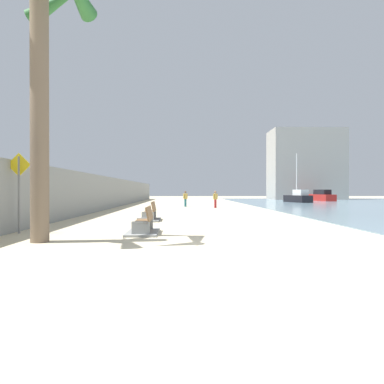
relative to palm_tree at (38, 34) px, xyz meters
name	(u,v)px	position (x,y,z in m)	size (l,w,h in m)	color
ground_plane	(194,209)	(5.24, 17.35, -6.24)	(120.00, 120.00, 0.00)	beige
seawall	(104,193)	(-2.26, 17.35, -4.90)	(0.80, 64.00, 2.68)	gray
palm_tree	(38,34)	(0.00, 0.00, 0.00)	(3.22, 3.10, 8.78)	#7A6651
bench_near	(144,227)	(2.94, 1.89, -6.01)	(1.14, 2.12, 0.98)	gray
bench_far	(150,216)	(2.62, 6.97, -6.01)	(1.13, 2.11, 0.98)	gray
person_walking	(185,198)	(4.53, 21.00, -5.38)	(0.42, 0.38, 1.50)	teal
person_standing	(215,198)	(7.18, 18.92, -5.37)	(0.43, 0.36, 1.52)	#B22D33
boat_nearest	(319,196)	(24.28, 37.54, -5.58)	(2.43, 6.88, 1.63)	red
boat_distant	(298,197)	(18.95, 31.26, -5.56)	(2.52, 4.53, 6.27)	black
pedestrian_sign	(19,184)	(-1.57, 2.01, -4.44)	(0.85, 0.08, 2.91)	slate
harbor_building	(306,165)	(25.20, 45.35, -0.32)	(12.00, 6.00, 11.83)	#ADAAA3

